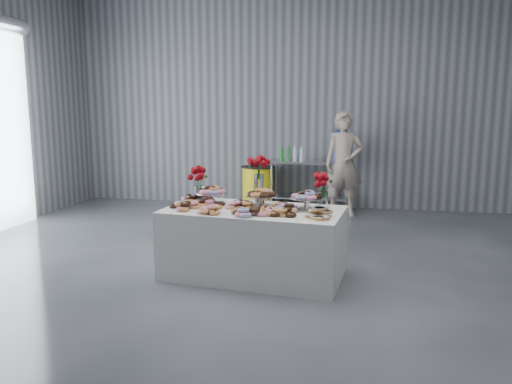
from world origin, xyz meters
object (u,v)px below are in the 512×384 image
(prep_table, at_px, (310,176))
(water_jug, at_px, (339,147))
(trash_barrel, at_px, (258,187))
(display_table, at_px, (254,243))
(person, at_px, (344,164))

(prep_table, height_order, water_jug, water_jug)
(trash_barrel, bearing_deg, water_jug, 0.00)
(display_table, xyz_separation_m, trash_barrel, (-0.68, 3.65, 0.01))
(display_table, distance_m, water_jug, 3.81)
(display_table, xyz_separation_m, person, (0.86, 3.33, 0.51))
(water_jug, distance_m, trash_barrel, 1.63)
(prep_table, distance_m, person, 0.73)
(display_table, height_order, person, person)
(water_jug, height_order, person, person)
(person, bearing_deg, water_jug, 98.61)
(water_jug, bearing_deg, display_table, -101.78)
(display_table, bearing_deg, person, 75.48)
(prep_table, xyz_separation_m, water_jug, (0.50, -0.00, 0.53))
(person, distance_m, trash_barrel, 1.66)
(water_jug, relative_size, person, 0.31)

